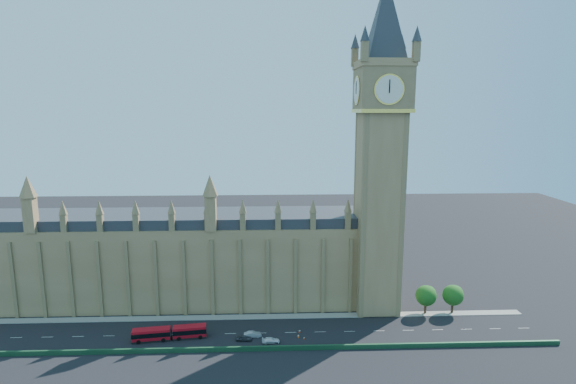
{
  "coord_description": "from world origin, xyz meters",
  "views": [
    {
      "loc": [
        7.06,
        -111.44,
        58.61
      ],
      "look_at": [
        11.75,
        10.0,
        36.5
      ],
      "focal_mm": 28.0,
      "sensor_mm": 36.0,
      "label": 1
    }
  ],
  "objects_px": {
    "car_grey": "(244,338)",
    "red_bus": "(170,333)",
    "car_silver": "(253,334)",
    "car_white": "(271,340)"
  },
  "relations": [
    {
      "from": "red_bus",
      "to": "car_white",
      "type": "xyz_separation_m",
      "value": [
        26.32,
        -2.94,
        -1.02
      ]
    },
    {
      "from": "red_bus",
      "to": "car_grey",
      "type": "distance_m",
      "value": 19.42
    },
    {
      "from": "car_silver",
      "to": "car_white",
      "type": "bearing_deg",
      "value": -129.7
    },
    {
      "from": "car_silver",
      "to": "car_white",
      "type": "distance_m",
      "value": 5.72
    },
    {
      "from": "car_white",
      "to": "car_grey",
      "type": "bearing_deg",
      "value": 77.56
    },
    {
      "from": "car_grey",
      "to": "red_bus",
      "type": "bearing_deg",
      "value": 88.39
    },
    {
      "from": "car_silver",
      "to": "car_white",
      "type": "height_order",
      "value": "car_silver"
    },
    {
      "from": "red_bus",
      "to": "car_silver",
      "type": "height_order",
      "value": "red_bus"
    },
    {
      "from": "car_white",
      "to": "car_silver",
      "type": "bearing_deg",
      "value": 55.47
    },
    {
      "from": "red_bus",
      "to": "car_silver",
      "type": "xyz_separation_m",
      "value": [
        21.54,
        0.2,
        -0.92
      ]
    }
  ]
}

